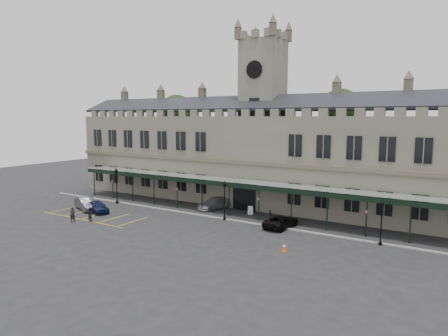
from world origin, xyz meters
The scene contains 21 objects.
ground centered at (0.00, 0.00, 0.00)m, with size 140.00×140.00×0.00m, color black.
station_building centered at (0.00, 15.91, 6.47)m, with size 60.00×10.36×17.30m.
clock_tower centered at (0.00, 16.00, 13.11)m, with size 5.60×5.60×24.80m.
canopy centered at (0.00, 7.46, 2.40)m, with size 50.00×4.10×4.30m.
kerb centered at (0.00, 5.50, 0.06)m, with size 60.00×0.40×0.12m, color gray.
parking_markings centered at (-14.00, -1.50, 0.00)m, with size 16.00×6.00×0.01m, color gold, non-canonical shape.
tree_behind_left centered at (-22.00, 25.00, 12.81)m, with size 6.00×6.00×16.00m.
tree_behind_mid centered at (8.00, 25.00, 12.81)m, with size 6.00×6.00×16.00m.
lamp_post_left centered at (-16.88, 5.04, 2.94)m, with size 0.47×0.47×4.96m.
lamp_post_mid centered at (0.50, 5.33, 2.76)m, with size 0.44×0.44×4.66m.
lamp_post_right centered at (17.76, 5.18, 2.58)m, with size 0.41×0.41×4.35m.
traffic_cone centered at (10.82, -1.25, 0.37)m, with size 0.48×0.48×0.76m.
sign_board centered at (1.88, 9.12, 0.53)m, with size 0.61×0.25×1.08m.
bollard_left centered at (-2.68, 9.76, 0.49)m, with size 0.18×0.18×0.99m, color black.
bollard_right centered at (4.30, 9.67, 0.41)m, with size 0.15×0.15×0.82m, color black.
car_left_a centered at (-15.00, 0.03, 0.73)m, with size 1.73×4.30×1.47m, color #0D183C.
car_left_b centered at (-17.50, 0.29, 0.82)m, with size 1.74×4.98×1.64m, color #3B3D43.
car_taxi centered at (-3.59, 9.53, 0.74)m, with size 2.06×5.07×1.47m, color #9FA1A7.
car_van centered at (7.43, 5.78, 0.67)m, with size 2.23×4.84×1.35m, color black.
person_a centered at (-13.67, -4.69, 0.86)m, with size 0.63×0.41×1.73m, color black.
person_b centered at (-12.30, -3.34, 0.83)m, with size 0.81×0.63×1.66m, color black.
Camera 1 is at (24.36, -33.29, 11.94)m, focal length 32.00 mm.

